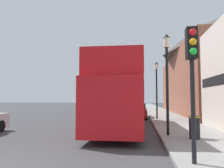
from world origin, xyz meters
TOP-DOWN VIEW (x-y plane):
  - ground_plane at (0.00, 21.00)m, footprint 144.00×144.00m
  - sidewalk at (6.99, 18.00)m, footprint 3.23×108.00m
  - brick_terrace_rear at (11.60, 22.33)m, footprint 6.00×22.35m
  - tour_bus at (3.36, 8.43)m, footprint 2.60×10.38m
  - parked_car_ahead_of_bus at (4.25, 15.66)m, footprint 1.86×4.42m
  - traffic_signal at (5.85, 1.14)m, footprint 0.28×0.42m
  - lamp_post_nearest at (5.76, 5.62)m, footprint 0.35×0.35m
  - lamp_post_second at (5.93, 13.93)m, footprint 0.35×0.35m
  - litter_bin at (6.75, 4.83)m, footprint 0.48×0.48m

SIDE VIEW (x-z plane):
  - ground_plane at x=0.00m, z-range 0.00..0.00m
  - sidewalk at x=6.99m, z-range 0.00..0.14m
  - litter_bin at x=6.75m, z-range 0.17..1.13m
  - parked_car_ahead_of_bus at x=4.25m, z-range -0.04..1.37m
  - tour_bus at x=3.36m, z-range -0.19..3.71m
  - traffic_signal at x=5.85m, z-range 0.98..4.57m
  - lamp_post_nearest at x=5.76m, z-range 1.04..5.82m
  - lamp_post_second at x=5.93m, z-range 1.05..5.88m
  - brick_terrace_rear at x=11.60m, z-range 0.00..10.52m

